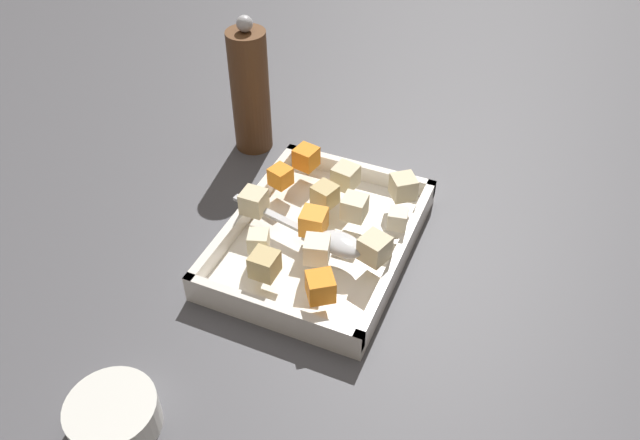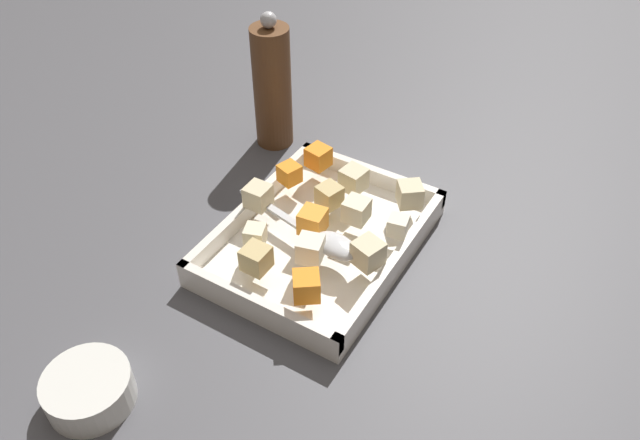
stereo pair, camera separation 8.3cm
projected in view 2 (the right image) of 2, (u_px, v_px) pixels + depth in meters
The scene contains 19 objects.
ground_plane at pixel (316, 235), 0.88m from camera, with size 4.00×4.00×0.00m, color #4C4C51.
baking_dish at pixel (320, 241), 0.85m from camera, with size 0.30×0.23×0.04m.
carrot_chunk_corner_se at pixel (318, 157), 0.92m from camera, with size 0.03×0.03×0.03m, color orange.
carrot_chunk_front_center at pixel (306, 286), 0.73m from camera, with size 0.03×0.03×0.03m, color orange.
carrot_chunk_near_right at pixel (313, 221), 0.82m from camera, with size 0.03×0.03×0.03m, color orange.
carrot_chunk_mid_right at pixel (289, 173), 0.90m from camera, with size 0.03×0.03×0.03m, color orange.
potato_chunk_far_left at pixel (368, 253), 0.77m from camera, with size 0.03×0.03×0.03m, color beige.
potato_chunk_corner_nw at pixel (258, 196), 0.86m from camera, with size 0.03×0.03×0.03m, color beige.
potato_chunk_near_left at pixel (354, 179), 0.88m from camera, with size 0.03×0.03×0.03m, color beige.
potato_chunk_far_right at pixel (255, 235), 0.80m from camera, with size 0.03×0.03×0.03m, color beige.
potato_chunk_corner_sw at pixel (329, 196), 0.86m from camera, with size 0.03×0.03×0.03m, color tan.
potato_chunk_back_center at pixel (356, 210), 0.83m from camera, with size 0.03×0.03×0.03m, color beige.
potato_chunk_corner_ne at pixel (410, 194), 0.86m from camera, with size 0.03×0.03×0.03m, color beige.
potato_chunk_mid_left at pixel (256, 258), 0.77m from camera, with size 0.03×0.03×0.03m, color tan.
parsnip_chunk_under_handle at pixel (310, 249), 0.78m from camera, with size 0.03×0.03×0.03m, color silver.
parsnip_chunk_heap_side at pixel (398, 226), 0.82m from camera, with size 0.03×0.03×0.03m, color silver.
serving_spoon at pixel (328, 241), 0.80m from camera, with size 0.07×0.21×0.02m.
pepper_mill at pixel (272, 87), 0.98m from camera, with size 0.06×0.06×0.22m.
small_prep_bowl at pixel (89, 390), 0.67m from camera, with size 0.09×0.09×0.04m, color silver.
Camera 2 is at (0.55, 0.33, 0.60)m, focal length 35.67 mm.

